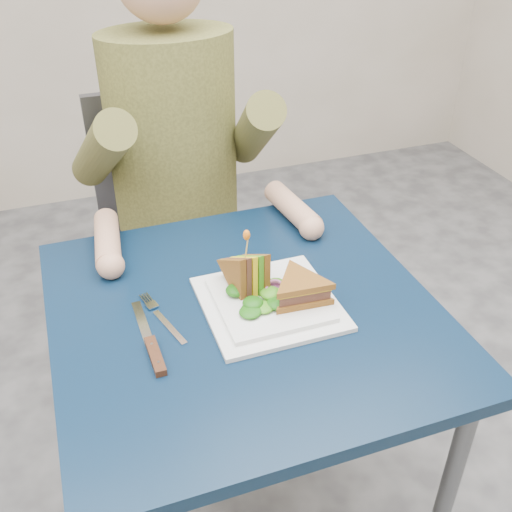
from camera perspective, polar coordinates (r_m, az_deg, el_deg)
name	(u,v)px	position (r m, az deg, el deg)	size (l,w,h in m)	color
table	(245,338)	(1.24, -1.05, -7.83)	(0.75, 0.75, 0.73)	black
chair	(174,224)	(1.85, -7.83, 3.08)	(0.42, 0.40, 0.93)	#47474C
diner	(173,119)	(1.59, -7.95, 12.76)	(0.54, 0.59, 0.74)	brown
plate	(269,302)	(1.19, 1.26, -4.41)	(0.26, 0.26, 0.02)	white
sandwich_flat	(300,289)	(1.17, 4.23, -3.17)	(0.15, 0.15, 0.05)	brown
sandwich_upright	(247,274)	(1.19, -0.86, -1.75)	(0.09, 0.14, 0.14)	brown
fork	(163,319)	(1.18, -8.84, -5.96)	(0.06, 0.18, 0.01)	silver
knife	(153,349)	(1.11, -9.80, -8.74)	(0.03, 0.22, 0.02)	silver
toothpick	(247,247)	(1.16, -0.89, 0.83)	(0.00, 0.00, 0.06)	tan
toothpick_frill	(247,235)	(1.14, -0.90, 2.01)	(0.01, 0.01, 0.02)	orange
lettuce_spill	(270,290)	(1.19, 1.33, -3.28)	(0.15, 0.13, 0.02)	#337A14
onion_ring	(275,289)	(1.19, 1.87, -3.12)	(0.04, 0.04, 0.01)	#9E4C7A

